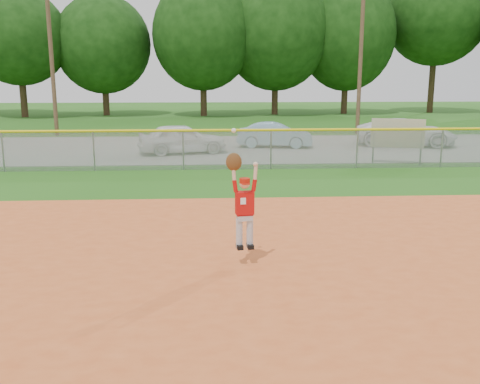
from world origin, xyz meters
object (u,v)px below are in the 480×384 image
car_white_b (406,132)px  sponsor_sign (398,134)px  ballplayer (243,202)px  car_blue (275,135)px  car_white_a (182,139)px

car_white_b → sponsor_sign: size_ratio=2.46×
ballplayer → car_blue: bearing=81.0°
sponsor_sign → ballplayer: bearing=-121.5°
ballplayer → car_white_a: bearing=97.2°
car_blue → ballplayer: (-2.62, -16.55, 0.62)m
car_blue → car_white_b: car_white_b is taller
car_white_a → sponsor_sign: size_ratio=2.00×
ballplayer → car_white_b: bearing=61.0°
car_blue → sponsor_sign: sponsor_sign is taller
car_blue → ballplayer: 16.76m
car_white_a → car_blue: (4.46, 1.88, -0.07)m
car_white_b → car_white_a: bearing=114.6°
car_white_a → ballplayer: 14.80m
car_blue → ballplayer: size_ratio=1.62×
car_white_a → car_blue: car_white_a is taller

